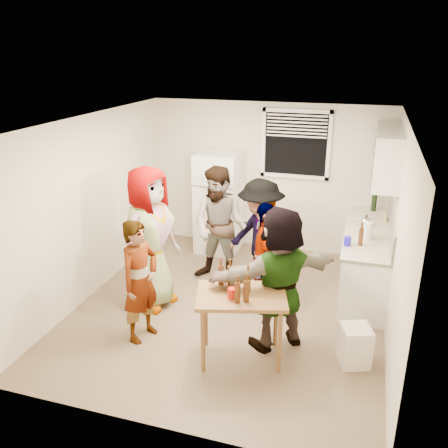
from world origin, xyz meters
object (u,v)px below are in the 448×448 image
(trash_bin, at_px, (355,344))
(guest_grey, at_px, (154,303))
(kettle, at_px, (365,226))
(serving_table, at_px, (240,357))
(refrigerator, at_px, (219,203))
(guest_back_right, at_px, (259,294))
(beer_bottle_table, at_px, (246,301))
(wine_bottle, at_px, (373,211))
(guest_back_left, at_px, (220,280))
(blue_cup, at_px, (347,245))
(red_cup, at_px, (232,298))
(guest_orange, at_px, (277,343))
(guest_stripe, at_px, (144,336))
(guest_black, at_px, (263,305))
(beer_bottle_counter, at_px, (360,245))

(trash_bin, distance_m, guest_grey, 2.78)
(kettle, height_order, serving_table, kettle)
(refrigerator, distance_m, serving_table, 3.23)
(guest_back_right, bearing_deg, beer_bottle_table, -50.89)
(wine_bottle, height_order, guest_back_left, wine_bottle)
(guest_back_left, xyz_separation_m, guest_back_right, (0.65, -0.24, 0.00))
(blue_cup, bearing_deg, guest_back_right, 179.92)
(red_cup, xyz_separation_m, guest_orange, (0.42, 0.51, -0.82))
(kettle, relative_size, wine_bottle, 0.66)
(kettle, bearing_deg, red_cup, -111.88)
(kettle, distance_m, guest_orange, 2.30)
(serving_table, distance_m, beer_bottle_table, 0.83)
(guest_back_right, bearing_deg, blue_cup, 31.20)
(serving_table, bearing_deg, guest_grey, 150.53)
(red_cup, bearing_deg, guest_stripe, 171.31)
(red_cup, bearing_deg, guest_back_right, 92.21)
(wine_bottle, height_order, beer_bottle_table, wine_bottle)
(beer_bottle_table, bearing_deg, guest_black, 94.17)
(guest_back_left, relative_size, guest_black, 1.19)
(guest_grey, bearing_deg, beer_bottle_counter, -59.84)
(kettle, xyz_separation_m, beer_bottle_counter, (-0.05, -0.76, -0.00))
(blue_cup, bearing_deg, guest_black, -164.82)
(trash_bin, relative_size, guest_black, 0.31)
(blue_cup, relative_size, red_cup, 1.03)
(serving_table, height_order, guest_black, serving_table)
(blue_cup, distance_m, serving_table, 2.03)
(beer_bottle_counter, xyz_separation_m, beer_bottle_table, (-1.09, -1.69, -0.08))
(refrigerator, height_order, blue_cup, refrigerator)
(beer_bottle_table, distance_m, guest_stripe, 1.57)
(guest_orange, bearing_deg, guest_grey, -52.07)
(trash_bin, relative_size, guest_back_right, 0.27)
(guest_back_right, bearing_deg, guest_black, -34.55)
(beer_bottle_counter, distance_m, guest_orange, 1.70)
(guest_black, distance_m, guest_orange, 0.90)
(wine_bottle, height_order, beer_bottle_counter, wine_bottle)
(blue_cup, distance_m, guest_grey, 2.74)
(kettle, relative_size, red_cup, 1.80)
(trash_bin, bearing_deg, wine_bottle, 88.04)
(red_cup, distance_m, guest_grey, 1.88)
(serving_table, distance_m, red_cup, 0.83)
(guest_stripe, relative_size, guest_black, 1.02)
(guest_orange, bearing_deg, trash_bin, 133.56)
(wine_bottle, relative_size, beer_bottle_table, 1.35)
(guest_back_right, bearing_deg, refrigerator, 158.17)
(guest_back_left, xyz_separation_m, guest_orange, (1.13, -1.36, 0.00))
(guest_stripe, bearing_deg, kettle, -30.85)
(kettle, xyz_separation_m, guest_black, (-1.24, -1.10, -0.90))
(kettle, distance_m, serving_table, 2.78)
(kettle, relative_size, beer_bottle_table, 0.90)
(guest_back_right, bearing_deg, trash_bin, -10.73)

